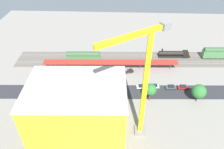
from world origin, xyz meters
TOP-DOWN VIEW (x-y plane):
  - ground_plane at (0.00, 0.00)m, footprint 177.79×177.79m
  - rail_bed at (0.00, -21.80)m, footprint 111.64×19.42m
  - street_asphalt at (0.00, 4.24)m, footprint 111.39×13.59m
  - track_rails at (0.00, -21.80)m, footprint 111.03×12.99m
  - platform_canopy_near at (6.15, -12.67)m, footprint 65.20×6.92m
  - locomotive at (-27.29, -25.23)m, footprint 16.67×3.25m
  - passenger_coach at (-49.57, -25.22)m, footprint 16.11×3.66m
  - freight_coach_far at (20.45, -18.38)m, footprint 17.40×3.77m
  - parked_car_0 at (-26.18, 0.85)m, footprint 4.62×1.91m
  - parked_car_1 at (-20.93, 1.00)m, footprint 4.71×2.02m
  - parked_car_2 at (-13.74, 0.80)m, footprint 4.34×1.93m
  - parked_car_3 at (-7.93, 1.44)m, footprint 4.11×2.02m
  - construction_building at (14.50, 26.56)m, footprint 30.29×22.11m
  - construction_roof_slab at (14.50, 26.56)m, footprint 30.91×22.74m
  - tower_crane at (-5.08, 25.68)m, footprint 18.72×13.76m
  - box_truck_0 at (22.72, 9.58)m, footprint 9.56×2.71m
  - box_truck_1 at (18.59, 9.79)m, footprint 10.13×2.84m
  - street_tree_0 at (24.41, 9.67)m, footprint 5.34×5.34m
  - street_tree_1 at (-29.99, 8.49)m, footprint 5.68×5.68m
  - street_tree_2 at (-10.79, 8.66)m, footprint 4.84×4.84m
  - street_tree_3 at (6.65, 8.60)m, footprint 5.47×5.47m
  - street_tree_4 at (3.40, 8.61)m, footprint 4.26×4.26m
  - traffic_light at (13.84, -0.23)m, footprint 0.50×0.36m

SIDE VIEW (x-z plane):
  - ground_plane at x=0.00m, z-range 0.00..0.00m
  - rail_bed at x=0.00m, z-range 0.00..0.01m
  - street_asphalt at x=0.00m, z-range 0.00..0.01m
  - track_rails at x=0.00m, z-range 0.12..0.24m
  - parked_car_1 at x=-20.93m, z-range -0.10..1.56m
  - parked_car_2 at x=-13.74m, z-range -0.09..1.57m
  - parked_car_3 at x=-7.93m, z-range -0.10..1.59m
  - parked_car_0 at x=-26.18m, z-range -0.09..1.60m
  - box_truck_0 at x=22.72m, z-range -0.01..3.10m
  - box_truck_1 at x=18.59m, z-range -0.01..3.26m
  - locomotive at x=-27.29m, z-range -0.70..4.22m
  - freight_coach_far at x=20.45m, z-range 0.14..6.07m
  - passenger_coach at x=-49.57m, z-range 0.17..6.41m
  - platform_canopy_near at x=6.15m, z-range 1.86..6.01m
  - traffic_light at x=13.84m, z-range 1.07..7.72m
  - street_tree_3 at x=6.65m, z-range 0.84..8.02m
  - street_tree_0 at x=24.41m, z-range 0.92..8.15m
  - street_tree_1 at x=-29.99m, z-range 1.20..9.29m
  - street_tree_4 at x=3.40m, z-range 1.56..9.00m
  - street_tree_2 at x=-10.79m, z-range 1.57..9.61m
  - construction_building at x=14.50m, z-range 0.00..20.73m
  - construction_roof_slab at x=14.50m, z-range 20.73..21.13m
  - tower_crane at x=-5.08m, z-range 2.66..42.55m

